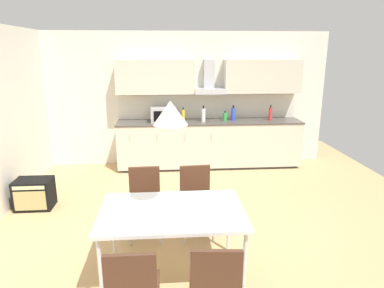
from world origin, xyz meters
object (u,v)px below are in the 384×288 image
microwave (164,115)px  chair_far_left (145,196)px  dining_table (172,214)px  chair_far_right (196,194)px  guitar_amp (34,194)px  pendant_lamp (170,113)px  bottle_green (225,117)px  chair_near_right (215,282)px  bottle_white (203,115)px  bottle_blue (233,114)px  bottle_red (270,114)px  chair_near_left (133,286)px  bottle_yellow (183,116)px

microwave → chair_far_left: size_ratio=0.55×
dining_table → chair_far_right: bearing=69.6°
guitar_amp → pendant_lamp: bearing=-41.2°
bottle_green → chair_near_right: bearing=-100.6°
bottle_green → chair_far_left: (-1.43, -2.62, -0.47)m
bottle_white → chair_near_right: bearing=-95.0°
bottle_green → chair_near_right: size_ratio=0.22×
guitar_amp → bottle_blue: bearing=27.9°
chair_far_right → bottle_red: bearing=56.8°
microwave → chair_far_right: bearing=-81.3°
microwave → guitar_amp: microwave is taller
chair_near_left → pendant_lamp: pendant_lamp is taller
chair_far_right → microwave: bearing=98.7°
bottle_blue → pendant_lamp: 3.77m
bottle_white → chair_near_left: bottle_white is taller
bottle_blue → chair_far_right: 2.86m
bottle_blue → chair_far_right: (-0.97, -2.64, -0.52)m
bottle_red → chair_far_left: bearing=-131.9°
guitar_amp → chair_near_right: bearing=-48.3°
bottle_red → guitar_amp: (-4.01, -1.70, -0.83)m
chair_far_right → bottle_green: bearing=73.0°
microwave → bottle_red: size_ratio=1.60×
microwave → bottle_yellow: (0.38, -0.03, -0.02)m
bottle_yellow → guitar_amp: size_ratio=0.55×
bottle_red → chair_near_right: size_ratio=0.34×
microwave → bottle_red: 2.10m
bottle_yellow → bottle_green: (0.82, 0.05, -0.04)m
bottle_yellow → chair_near_right: 4.28m
bottle_green → chair_near_left: bearing=-108.4°
bottle_green → chair_far_right: bottle_green is taller
bottle_white → guitar_amp: 3.24m
guitar_amp → bottle_yellow: bearing=35.9°
bottle_white → dining_table: bearing=-101.4°
bottle_green → pendant_lamp: size_ratio=0.59×
bottle_blue → chair_near_right: bearing=-102.7°
microwave → bottle_green: (1.20, 0.02, -0.06)m
dining_table → chair_far_left: (-0.32, 0.84, -0.16)m
microwave → chair_near_left: 4.31m
bottle_yellow → microwave: bearing=175.6°
bottle_white → pendant_lamp: size_ratio=0.98×
bottle_yellow → chair_near_left: bottle_yellow is taller
bottle_white → chair_near_left: (-1.00, -4.22, -0.53)m
bottle_yellow → bottle_white: (0.39, -0.03, 0.01)m
pendant_lamp → chair_far_right: bearing=69.6°
microwave → bottle_green: bearing=1.1°
dining_table → microwave: bearing=91.4°
bottle_blue → guitar_amp: size_ratio=0.56×
bottle_yellow → pendant_lamp: bearing=-94.9°
chair_near_right → chair_far_right: 1.68m
bottle_blue → chair_near_right: (-0.97, -4.32, -0.52)m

